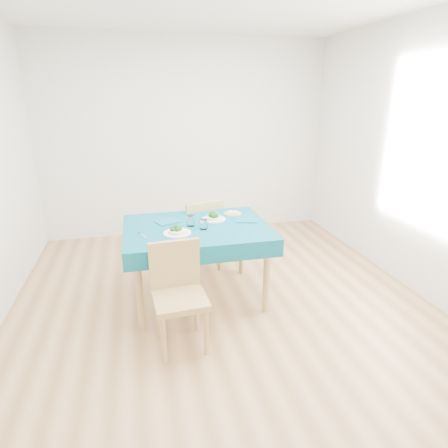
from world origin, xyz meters
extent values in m
cube|color=olive|center=(0.00, 0.00, -0.01)|extent=(4.00, 4.50, 0.02)
cube|color=silver|center=(0.00, 2.25, 1.35)|extent=(4.00, 0.02, 2.70)
cube|color=silver|center=(0.00, -2.25, 1.35)|extent=(4.00, 0.02, 2.70)
cube|color=silver|center=(2.00, 0.00, 1.35)|extent=(0.02, 4.50, 2.70)
cube|color=#084C5F|center=(-0.21, 0.25, 0.38)|extent=(1.36, 1.03, 0.76)
cube|color=#A2804C|center=(-0.47, -0.48, 0.51)|extent=(0.44, 0.47, 1.02)
cube|color=#A2804C|center=(-0.09, 0.93, 0.55)|extent=(0.55, 0.58, 1.10)
cube|color=silver|center=(-0.71, 0.12, 0.76)|extent=(0.08, 0.16, 0.00)
cube|color=silver|center=(-0.30, 0.13, 0.76)|extent=(0.04, 0.20, 0.00)
cube|color=silver|center=(-0.11, 0.44, 0.76)|extent=(0.08, 0.17, 0.00)
cube|color=silver|center=(0.31, 0.24, 0.76)|extent=(0.11, 0.18, 0.00)
cube|color=#0C5569|center=(-0.46, 0.43, 0.76)|extent=(0.25, 0.22, 0.01)
cube|color=#0C5569|center=(0.30, 0.30, 0.76)|extent=(0.25, 0.21, 0.01)
cylinder|color=white|center=(-0.26, 0.28, 0.81)|extent=(0.08, 0.08, 0.10)
cylinder|color=white|center=(-0.16, 0.16, 0.80)|extent=(0.07, 0.07, 0.09)
cylinder|color=#A4BC5C|center=(0.23, 0.55, 0.76)|extent=(0.18, 0.18, 0.01)
cube|color=beige|center=(0.23, 0.55, 0.77)|extent=(0.12, 0.12, 0.01)
camera|label=1|loc=(-0.73, -3.06, 1.94)|focal=30.00mm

